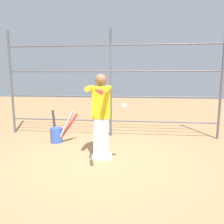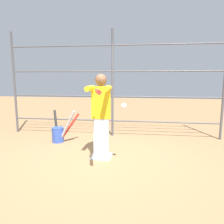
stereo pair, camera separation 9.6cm
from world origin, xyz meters
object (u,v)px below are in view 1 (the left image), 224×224
at_px(bat_bucket, 58,133).
at_px(softball_in_flight, 124,106).
at_px(batter, 101,113).
at_px(baseball_bat_swinging, 99,91).

bearing_deg(bat_bucket, softball_in_flight, 142.00).
height_order(batter, softball_in_flight, batter).
xyz_separation_m(baseball_bat_swinging, bat_bucket, (1.33, -1.76, -1.13)).
distance_m(softball_in_flight, bat_bucket, 2.28).
bearing_deg(bat_bucket, batter, 144.58).
bearing_deg(baseball_bat_swinging, batter, -81.90).
xyz_separation_m(baseball_bat_swinging, softball_in_flight, (-0.34, -0.46, -0.27)).
bearing_deg(softball_in_flight, baseball_bat_swinging, 53.32).
xyz_separation_m(batter, baseball_bat_swinging, (-0.13, 0.91, 0.48)).
distance_m(batter, softball_in_flight, 0.69).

